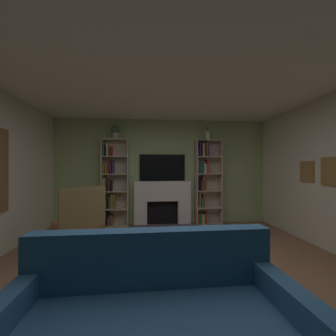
# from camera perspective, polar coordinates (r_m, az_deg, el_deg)

# --- Properties ---
(ground_plane) EXTENTS (6.76, 6.76, 0.00)m
(ground_plane) POSITION_cam_1_polar(r_m,az_deg,el_deg) (2.93, 2.16, -28.29)
(ground_plane) COLOR #94674B
(wall_back_accent) EXTENTS (5.41, 0.06, 2.62)m
(wall_back_accent) POSITION_cam_1_polar(r_m,az_deg,el_deg) (5.42, -1.57, -0.93)
(wall_back_accent) COLOR #A4BB82
(wall_back_accent) RESTS_ON ground_plane
(ceiling) EXTENTS (5.41, 5.75, 0.06)m
(ceiling) POSITION_cam_1_polar(r_m,az_deg,el_deg) (2.88, 2.15, 25.96)
(ceiling) COLOR white
(ceiling) RESTS_ON wall_back_accent
(fireplace) EXTENTS (1.48, 0.53, 1.07)m
(fireplace) POSITION_cam_1_polar(r_m,az_deg,el_deg) (5.33, -1.47, -8.94)
(fireplace) COLOR white
(fireplace) RESTS_ON ground_plane
(tv) EXTENTS (1.13, 0.06, 0.66)m
(tv) POSITION_cam_1_polar(r_m,az_deg,el_deg) (5.36, -1.53, 0.09)
(tv) COLOR black
(tv) RESTS_ON fireplace
(bookshelf_left) EXTENTS (0.63, 0.31, 2.09)m
(bookshelf_left) POSITION_cam_1_polar(r_m,az_deg,el_deg) (5.36, -14.55, -4.33)
(bookshelf_left) COLOR beige
(bookshelf_left) RESTS_ON ground_plane
(bookshelf_right) EXTENTS (0.63, 0.34, 2.09)m
(bookshelf_right) POSITION_cam_1_polar(r_m,az_deg,el_deg) (5.44, 9.79, -3.61)
(bookshelf_right) COLOR beige
(bookshelf_right) RESTS_ON ground_plane
(potted_plant) EXTENTS (0.21, 0.21, 0.34)m
(potted_plant) POSITION_cam_1_polar(r_m,az_deg,el_deg) (5.37, -13.85, 9.44)
(potted_plant) COLOR beige
(potted_plant) RESTS_ON bookshelf_left
(vase_with_flowers) EXTENTS (0.12, 0.12, 0.41)m
(vase_with_flowers) POSITION_cam_1_polar(r_m,az_deg,el_deg) (5.50, 10.62, 8.61)
(vase_with_flowers) COLOR beige
(vase_with_flowers) RESTS_ON bookshelf_right
(armchair) EXTENTS (0.93, 0.91, 1.09)m
(armchair) POSITION_cam_1_polar(r_m,az_deg,el_deg) (3.86, -22.53, -12.87)
(armchair) COLOR brown
(armchair) RESTS_ON ground_plane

